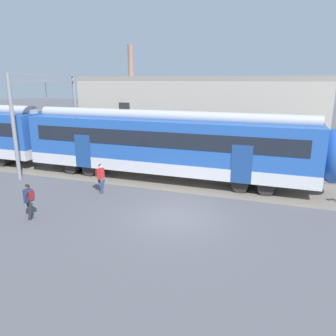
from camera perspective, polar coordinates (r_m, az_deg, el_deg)
name	(u,v)px	position (r m, az deg, el deg)	size (l,w,h in m)	color
ground_plane	(175,217)	(15.28, 1.30, -8.50)	(160.00, 160.00, 0.00)	#515156
track_bed	(27,164)	(26.66, -23.37, 0.61)	(80.00, 4.40, 0.01)	slate
pedestrian_navy	(29,198)	(15.95, -23.06, -4.90)	(0.62, 0.60, 1.67)	#28282D
pedestrian_red	(101,176)	(18.44, -11.67, -1.36)	(0.63, 0.57, 1.67)	navy
catenary_gantry	(47,107)	(24.43, -20.26, 9.97)	(0.24, 6.64, 6.53)	gray
background_building	(197,114)	(29.64, 5.03, 9.43)	(21.23, 5.00, 9.20)	#B2A899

